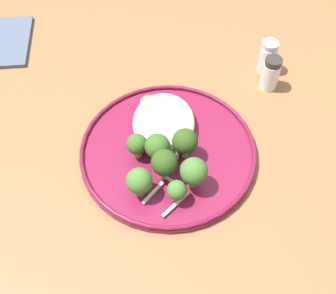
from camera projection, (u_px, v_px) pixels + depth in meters
ground at (177, 280)px, 1.36m from camera, size 6.00×6.00×0.00m
wooden_dining_table at (182, 156)px, 0.83m from camera, size 1.40×1.00×0.74m
dinner_plate at (168, 151)px, 0.73m from camera, size 0.29×0.29×0.02m
noodle_bed at (164, 122)px, 0.74m from camera, size 0.13×0.10×0.03m
seared_scallop_tiny_bay at (150, 104)px, 0.77m from camera, size 0.03×0.03×0.02m
seared_scallop_center_golden at (160, 122)px, 0.75m from camera, size 0.03×0.03×0.02m
seared_scallop_front_small at (172, 152)px, 0.71m from camera, size 0.02×0.02×0.02m
seared_scallop_left_edge at (166, 111)px, 0.76m from camera, size 0.03×0.03×0.02m
broccoli_floret_near_rim at (177, 190)px, 0.65m from camera, size 0.03×0.03×0.04m
broccoli_floret_center_pile at (139, 181)px, 0.65m from camera, size 0.04×0.04×0.06m
broccoli_floret_tall_stalk at (157, 147)px, 0.69m from camera, size 0.04×0.04×0.06m
broccoli_floret_beside_noodles at (164, 163)px, 0.67m from camera, size 0.04×0.04×0.06m
broccoli_floret_split_head at (194, 171)px, 0.65m from camera, size 0.04×0.04×0.06m
broccoli_floret_rear_charred at (186, 142)px, 0.69m from camera, size 0.04×0.04×0.06m
broccoli_floret_front_edge at (137, 145)px, 0.70m from camera, size 0.03×0.03×0.05m
onion_sliver_pale_crescent at (163, 175)px, 0.69m from camera, size 0.03×0.04×0.00m
onion_sliver_curled_piece at (176, 204)px, 0.66m from camera, size 0.04×0.04×0.00m
onion_sliver_short_strip at (153, 193)px, 0.67m from camera, size 0.04×0.03×0.00m
folded_napkin at (7, 42)px, 0.90m from camera, size 0.16×0.10×0.01m
salt_shaker at (268, 57)px, 0.83m from camera, size 0.03×0.03×0.07m
pepper_shaker at (271, 73)px, 0.80m from camera, size 0.03×0.03×0.07m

